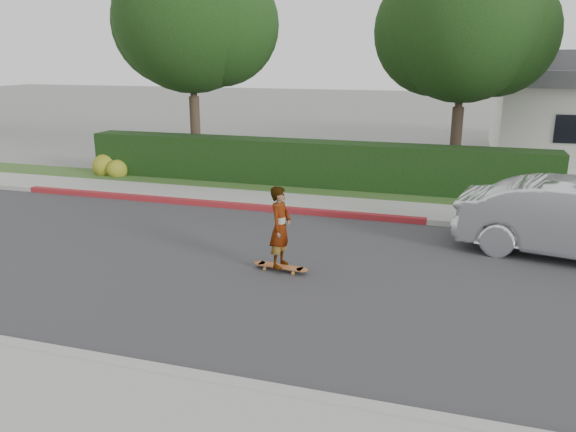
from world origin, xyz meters
name	(u,v)px	position (x,y,z in m)	size (l,w,h in m)	color
ground	(358,280)	(0.00, 0.00, 0.00)	(120.00, 120.00, 0.00)	slate
road	(358,279)	(0.00, 0.00, 0.01)	(60.00, 8.00, 0.01)	#2D2D30
curb_near	(299,397)	(0.00, -4.10, 0.07)	(60.00, 0.20, 0.15)	#9E9E99
curb_far	(387,218)	(0.00, 4.10, 0.07)	(60.00, 0.20, 0.15)	#9E9E99
curb_red_section	(209,204)	(-5.00, 4.10, 0.08)	(12.00, 0.21, 0.15)	maroon
sidewalk_far	(391,210)	(0.00, 5.00, 0.06)	(60.00, 1.60, 0.12)	gray
planting_strip	(398,197)	(0.00, 6.60, 0.05)	(60.00, 1.60, 0.10)	#2D4C1E
hedge	(306,164)	(-3.00, 7.20, 0.75)	(15.00, 1.00, 1.50)	black
flowering_shrub	(109,167)	(-10.01, 6.74, 0.33)	(1.40, 1.00, 0.90)	#2D4C19
tree_left	(193,20)	(-7.51, 8.69, 5.26)	(5.99, 5.21, 8.00)	#33261C
tree_center	(465,28)	(1.49, 9.19, 4.90)	(5.66, 4.84, 7.44)	#33261C
skateboard	(281,267)	(-1.55, -0.03, 0.10)	(1.15, 0.35, 0.11)	#C97E37
skateboarder	(280,227)	(-1.55, -0.03, 0.92)	(0.58, 0.38, 1.60)	white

